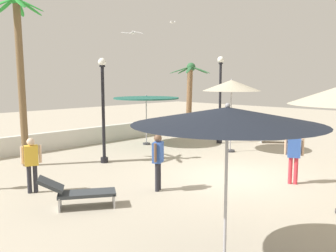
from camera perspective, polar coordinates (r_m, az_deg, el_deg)
ground_plane at (r=12.15m, az=10.17°, el=-7.82°), size 56.00×56.00×0.00m
boundary_wall at (r=18.03m, az=-12.65°, el=-1.58°), size 25.20×0.30×0.81m
patio_umbrella_0 at (r=5.71m, az=9.29°, el=1.35°), size 3.01×3.01×2.80m
patio_umbrella_1 at (r=15.86m, az=9.92°, el=6.22°), size 2.49×2.49×3.16m
patio_umbrella_3 at (r=17.45m, az=-3.43°, el=4.22°), size 3.12×3.12×2.41m
palm_tree_0 at (r=19.81m, az=3.43°, el=5.58°), size 2.28×2.39×4.03m
palm_tree_1 at (r=14.05m, az=-22.21°, el=9.37°), size 2.01×2.02×6.11m
lamp_post_0 at (r=13.81m, az=-10.12°, el=3.05°), size 0.30×0.30×3.93m
lamp_post_1 at (r=17.97m, az=8.17°, el=5.00°), size 0.33×0.33×4.24m
lounge_chair_0 at (r=9.36m, az=-14.01°, el=-10.00°), size 1.85×1.49×0.82m
lounge_chair_1 at (r=18.82m, az=15.64°, el=-1.32°), size 1.52×1.86×0.84m
guest_0 at (r=10.80m, az=-20.60°, el=-5.02°), size 0.52×0.36×1.55m
guest_1 at (r=11.58m, az=19.11°, el=-3.87°), size 0.38×0.50×1.63m
guest_2 at (r=10.30m, az=-1.58°, el=-4.84°), size 0.50×0.38×1.62m
seagull_0 at (r=24.44m, az=0.71°, el=15.96°), size 1.09×0.87×0.14m
seagull_1 at (r=17.90m, az=-5.52°, el=14.32°), size 0.54×1.15×0.17m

